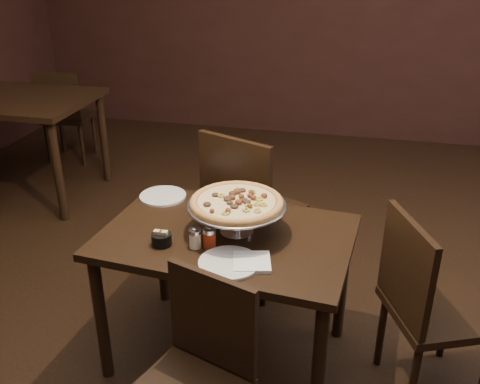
# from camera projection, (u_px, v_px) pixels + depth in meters

# --- Properties ---
(room) EXTENTS (6.04, 7.04, 2.84)m
(room) POSITION_uv_depth(u_px,v_px,m) (261.00, 79.00, 2.07)
(room) COLOR black
(room) RESTS_ON ground
(dining_table) EXTENTS (1.18, 0.84, 0.70)m
(dining_table) POSITION_uv_depth(u_px,v_px,m) (227.00, 251.00, 2.45)
(dining_table) COLOR black
(dining_table) RESTS_ON ground
(background_table) EXTENTS (1.29, 0.86, 0.80)m
(background_table) POSITION_uv_depth(u_px,v_px,m) (9.00, 110.00, 4.14)
(background_table) COLOR black
(background_table) RESTS_ON ground
(pizza_stand) EXTENTS (0.45, 0.45, 0.18)m
(pizza_stand) POSITION_uv_depth(u_px,v_px,m) (237.00, 203.00, 2.35)
(pizza_stand) COLOR silver
(pizza_stand) RESTS_ON dining_table
(parmesan_shaker) EXTENTS (0.06, 0.06, 0.10)m
(parmesan_shaker) POSITION_uv_depth(u_px,v_px,m) (195.00, 238.00, 2.28)
(parmesan_shaker) COLOR #FCF0C4
(parmesan_shaker) RESTS_ON dining_table
(pepper_flake_shaker) EXTENTS (0.06, 0.06, 0.10)m
(pepper_flake_shaker) POSITION_uv_depth(u_px,v_px,m) (209.00, 237.00, 2.28)
(pepper_flake_shaker) COLOR maroon
(pepper_flake_shaker) RESTS_ON dining_table
(packet_caddy) EXTENTS (0.09, 0.09, 0.07)m
(packet_caddy) POSITION_uv_depth(u_px,v_px,m) (161.00, 239.00, 2.31)
(packet_caddy) COLOR black
(packet_caddy) RESTS_ON dining_table
(napkin_stack) EXTENTS (0.18, 0.18, 0.02)m
(napkin_stack) POSITION_uv_depth(u_px,v_px,m) (252.00, 262.00, 2.18)
(napkin_stack) COLOR white
(napkin_stack) RESTS_ON dining_table
(plate_left) EXTENTS (0.24, 0.24, 0.01)m
(plate_left) POSITION_uv_depth(u_px,v_px,m) (163.00, 196.00, 2.74)
(plate_left) COLOR silver
(plate_left) RESTS_ON dining_table
(plate_near) EXTENTS (0.25, 0.25, 0.01)m
(plate_near) POSITION_uv_depth(u_px,v_px,m) (229.00, 263.00, 2.18)
(plate_near) COLOR silver
(plate_near) RESTS_ON dining_table
(serving_spatula) EXTENTS (0.17, 0.17, 0.02)m
(serving_spatula) POSITION_uv_depth(u_px,v_px,m) (239.00, 209.00, 2.31)
(serving_spatula) COLOR silver
(serving_spatula) RESTS_ON pizza_stand
(chair_far) EXTENTS (0.60, 0.60, 0.97)m
(chair_far) POSITION_uv_depth(u_px,v_px,m) (248.00, 206.00, 3.01)
(chair_far) COLOR black
(chair_far) RESTS_ON ground
(chair_near) EXTENTS (0.49, 0.49, 0.82)m
(chair_near) POSITION_uv_depth(u_px,v_px,m) (197.00, 372.00, 1.98)
(chair_near) COLOR black
(chair_near) RESTS_ON ground
(chair_side) EXTENTS (0.54, 0.54, 0.88)m
(chair_side) POSITION_uv_depth(u_px,v_px,m) (426.00, 302.00, 2.30)
(chair_side) COLOR black
(chair_side) RESTS_ON ground
(bg_chair_far) EXTENTS (0.45, 0.45, 0.86)m
(bg_chair_far) POSITION_uv_depth(u_px,v_px,m) (65.00, 113.00, 4.84)
(bg_chair_far) COLOR black
(bg_chair_far) RESTS_ON ground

